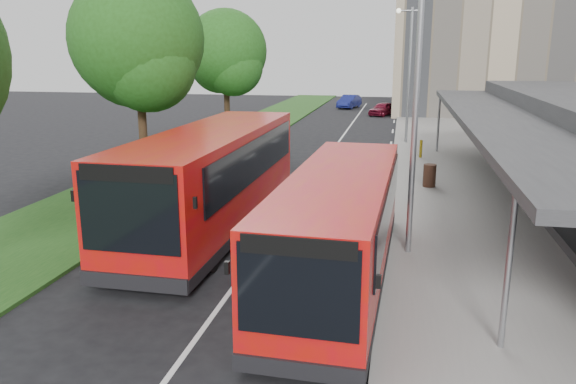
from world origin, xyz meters
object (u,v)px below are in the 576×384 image
Objects in this scene: lamp_post_near at (414,87)px; car_near at (383,109)px; litter_bin at (429,175)px; car_far at (349,101)px; tree_far at (226,57)px; bus_second at (213,179)px; lamp_post_far at (408,67)px; tree_mid at (138,49)px; bollard at (421,149)px; bus_main at (339,227)px.

lamp_post_near reaches higher than car_near.
car_far reaches higher than litter_bin.
tree_far reaches higher than bus_second.
tree_far is 11.18m from lamp_post_far.
bollard is (11.96, 7.83, -5.12)m from tree_mid.
lamp_post_far is 1.98× the size of car_far.
litter_bin is at bearing -60.00° from car_near.
litter_bin is (0.99, 8.18, -4.10)m from lamp_post_near.
lamp_post_near is at bearing -96.93° from litter_bin.
tree_far is at bearing 138.11° from litter_bin.
lamp_post_near is at bearing -32.36° from tree_mid.
lamp_post_near is (11.13, -19.05, -0.58)m from tree_far.
lamp_post_near is 43.13m from car_far.
lamp_post_far is 2.26× the size of car_near.
tree_mid reaches higher than car_far.
lamp_post_near is at bearing -93.19° from bollard.
bus_second is 41.09m from car_far.
car_near is (-0.28, 38.43, -0.81)m from bus_main.
car_far is at bearing 102.94° from bollard.
lamp_post_far is 16.97m from car_near.
bollard is at bearing 91.41° from litter_bin.
bus_second is (5.02, -5.55, -4.08)m from tree_mid.
tree_mid is 1.11× the size of lamp_post_far.
lamp_post_near is 36.63m from car_near.
bollard is 28.41m from car_far.
litter_bin is at bearing 83.07° from lamp_post_near.
bus_main is 17.16m from bollard.
car_far is at bearing 97.40° from lamp_post_near.
car_near is (9.20, 17.30, -4.70)m from tree_far.
bus_main is 44.83m from car_far.
car_far is (-3.60, 6.23, 0.07)m from car_near.
lamp_post_near is 0.81× the size of bus_main.
car_far reaches higher than bollard.
tree_mid is 1.08× the size of tree_far.
car_near is at bearing 97.32° from bollard.
tree_far is 1.03× the size of lamp_post_far.
tree_mid is 15.18m from bollard.
tree_mid is 13.85m from bus_main.
lamp_post_far is at bearing 87.59° from bus_main.
tree_far is 22.07m from lamp_post_near.
lamp_post_near is 8.57× the size of bollard.
lamp_post_far is at bearing 94.81° from litter_bin.
bus_second is 15.11m from bollard.
tree_mid reaches higher than tree_far.
tree_far reaches higher than car_far.
bollard is 21.64m from car_near.
lamp_post_far is 23.60m from car_far.
car_far is at bearing 76.62° from tree_far.
bus_main is 10.62m from litter_bin.
lamp_post_near reaches higher than bus_main.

